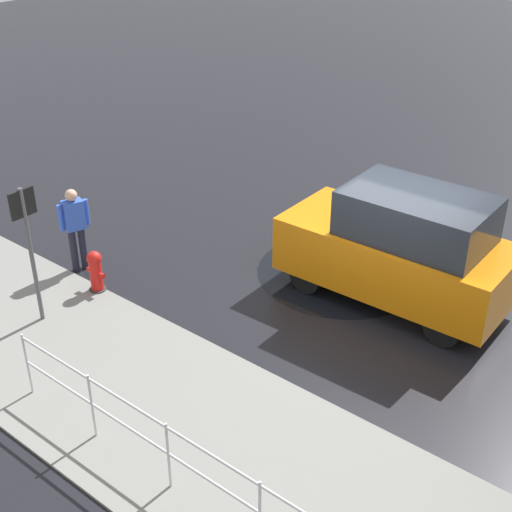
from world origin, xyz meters
name	(u,v)px	position (x,y,z in m)	size (l,w,h in m)	color
ground_plane	(376,306)	(0.00, 0.00, 0.00)	(60.00, 60.00, 0.00)	black
kerb_strip	(213,442)	(0.00, 4.20, 0.02)	(24.00, 3.20, 0.04)	slate
moving_hatchback	(401,247)	(-0.13, -0.40, 1.03)	(3.94, 1.78, 2.06)	orange
fire_hydrant	(96,272)	(4.10, 2.69, 0.40)	(0.42, 0.31, 0.80)	red
pedestrian	(75,223)	(4.96, 2.38, 0.96)	(0.35, 0.54, 1.62)	blue
metal_railing	(212,474)	(-0.81, 5.09, 0.71)	(6.99, 0.04, 1.05)	#B7BABF
sign_post	(28,237)	(4.11, 3.86, 1.58)	(0.07, 0.44, 2.40)	#4C4C51
puddle_patch	(341,272)	(1.10, -0.58, 0.00)	(3.11, 3.11, 0.01)	black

